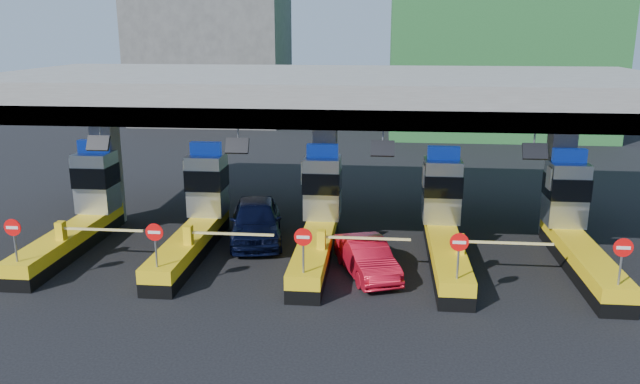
# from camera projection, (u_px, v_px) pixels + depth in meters

# --- Properties ---
(ground) EXTENTS (120.00, 120.00, 0.00)m
(ground) POSITION_uv_depth(u_px,v_px,m) (318.00, 253.00, 25.29)
(ground) COLOR black
(ground) RESTS_ON ground
(toll_canopy) EXTENTS (28.00, 12.09, 7.00)m
(toll_canopy) POSITION_uv_depth(u_px,v_px,m) (325.00, 94.00, 26.50)
(toll_canopy) COLOR slate
(toll_canopy) RESTS_ON ground
(toll_lane_far_left) EXTENTS (4.43, 8.00, 4.16)m
(toll_lane_far_left) POSITION_uv_depth(u_px,v_px,m) (82.00, 211.00, 26.18)
(toll_lane_far_left) COLOR black
(toll_lane_far_left) RESTS_ON ground
(toll_lane_left) EXTENTS (4.43, 8.00, 4.16)m
(toll_lane_left) POSITION_uv_depth(u_px,v_px,m) (198.00, 214.00, 25.69)
(toll_lane_left) COLOR black
(toll_lane_left) RESTS_ON ground
(toll_lane_center) EXTENTS (4.43, 8.00, 4.16)m
(toll_lane_center) POSITION_uv_depth(u_px,v_px,m) (319.00, 218.00, 25.20)
(toll_lane_center) COLOR black
(toll_lane_center) RESTS_ON ground
(toll_lane_right) EXTENTS (4.43, 8.00, 4.16)m
(toll_lane_right) POSITION_uv_depth(u_px,v_px,m) (444.00, 222.00, 24.71)
(toll_lane_right) COLOR black
(toll_lane_right) RESTS_ON ground
(toll_lane_far_right) EXTENTS (4.43, 8.00, 4.16)m
(toll_lane_far_right) POSITION_uv_depth(u_px,v_px,m) (574.00, 226.00, 24.22)
(toll_lane_far_right) COLOR black
(toll_lane_far_right) RESTS_ON ground
(bg_building_concrete) EXTENTS (14.00, 10.00, 18.00)m
(bg_building_concrete) POSITION_uv_depth(u_px,v_px,m) (211.00, 27.00, 59.03)
(bg_building_concrete) COLOR #4C4C49
(bg_building_concrete) RESTS_ON ground
(van) EXTENTS (3.09, 5.58, 1.80)m
(van) POSITION_uv_depth(u_px,v_px,m) (256.00, 220.00, 26.58)
(van) COLOR black
(van) RESTS_ON ground
(red_car) EXTENTS (2.74, 4.35, 1.35)m
(red_car) POSITION_uv_depth(u_px,v_px,m) (367.00, 257.00, 22.90)
(red_car) COLOR red
(red_car) RESTS_ON ground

